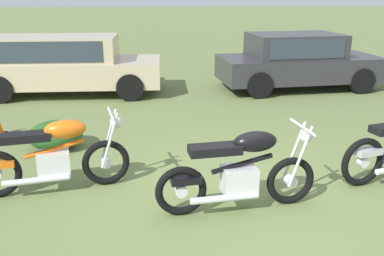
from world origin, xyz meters
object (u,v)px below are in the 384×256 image
shrub_low (55,135)px  motorcycle_black (240,171)px  car_beige (62,61)px  motorcycle_orange (53,156)px  car_charcoal (297,58)px

shrub_low → motorcycle_black: bearing=-41.6°
car_beige → shrub_low: car_beige is taller
motorcycle_black → shrub_low: motorcycle_black is taller
motorcycle_orange → motorcycle_black: 2.39m
car_beige → shrub_low: (0.59, -3.95, -0.60)m
car_beige → shrub_low: bearing=-80.4°
car_charcoal → shrub_low: bearing=-148.6°
car_charcoal → shrub_low: car_charcoal is taller
motorcycle_orange → motorcycle_black: bearing=-28.4°
motorcycle_orange → car_beige: car_beige is taller
car_beige → car_charcoal: same height
car_charcoal → motorcycle_orange: bearing=-137.3°
car_beige → shrub_low: 4.04m
motorcycle_orange → motorcycle_black: same height
motorcycle_orange → shrub_low: 1.66m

